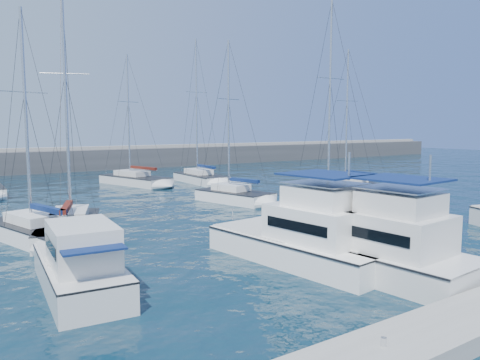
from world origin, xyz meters
TOP-DOWN VIEW (x-y plane):
  - ground at (0.00, 0.00)m, footprint 220.00×220.00m
  - breakwater at (0.00, 52.00)m, footprint 160.00×6.00m
  - dock_cleat_near_port at (-8.00, -11.00)m, footprint 0.16×0.16m
  - motor_yacht_port_outer at (-13.02, -0.63)m, footprint 3.31×7.54m
  - motor_yacht_port_inner at (-2.96, -2.55)m, footprint 5.13×9.74m
  - motor_yacht_stbd_inner at (-1.61, -5.65)m, footprint 4.47×9.28m
  - sailboat_mid_a at (-12.74, 9.09)m, footprint 5.00×8.15m
  - sailboat_mid_b at (-10.97, 9.16)m, footprint 5.58×8.60m
  - sailboat_mid_c at (3.90, 14.22)m, footprint 4.49×7.32m
  - sailboat_mid_d at (8.11, 6.66)m, footprint 3.38×7.63m
  - sailboat_mid_e at (17.30, 13.43)m, footprint 3.82×9.02m
  - sailboat_back_b at (1.44, 30.50)m, footprint 5.58×9.76m
  - sailboat_back_c at (8.40, 28.09)m, footprint 3.33×8.63m

SIDE VIEW (x-z plane):
  - ground at x=0.00m, z-range 0.00..0.00m
  - sailboat_back_b at x=1.44m, z-range -6.79..7.80m
  - sailboat_mid_a at x=-12.74m, z-range -6.10..7.12m
  - sailboat_mid_e at x=17.30m, z-range -6.64..7.66m
  - sailboat_mid_b at x=-10.97m, z-range -7.04..8.09m
  - sailboat_mid_c at x=3.90m, z-range -6.42..7.48m
  - sailboat_back_c at x=8.40m, z-range -7.75..8.84m
  - sailboat_mid_d at x=8.11m, z-range -7.52..8.61m
  - dock_cleat_near_port at x=-8.00m, z-range 0.60..0.85m
  - motor_yacht_port_outer at x=-13.02m, z-range -0.66..2.54m
  - breakwater at x=0.00m, z-range -1.17..3.28m
  - motor_yacht_port_inner at x=-2.96m, z-range -1.21..3.48m
  - motor_yacht_stbd_inner at x=-1.61m, z-range -1.21..3.48m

